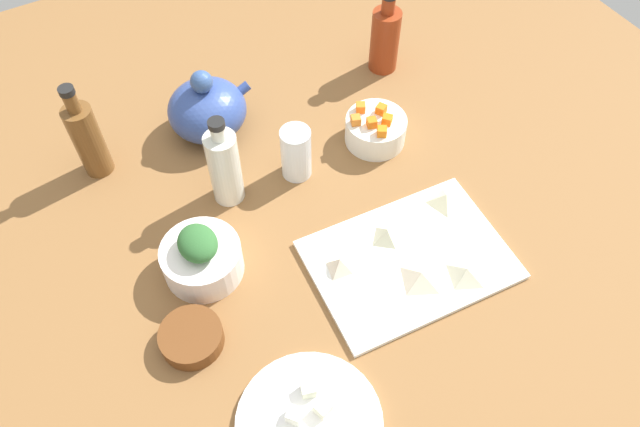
% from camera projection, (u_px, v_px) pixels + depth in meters
% --- Properties ---
extents(tabletop, '(1.90, 1.90, 0.03)m').
position_uv_depth(tabletop, '(320.00, 234.00, 1.15)').
color(tabletop, brown).
rests_on(tabletop, ground).
extents(cutting_board, '(0.36, 0.27, 0.01)m').
position_uv_depth(cutting_board, '(409.00, 260.00, 1.09)').
color(cutting_board, white).
rests_on(cutting_board, tabletop).
extents(plate_tofu, '(0.22, 0.22, 0.01)m').
position_uv_depth(plate_tofu, '(309.00, 423.00, 0.92)').
color(plate_tofu, white).
rests_on(plate_tofu, tabletop).
extents(bowl_greens, '(0.14, 0.14, 0.06)m').
position_uv_depth(bowl_greens, '(202.00, 260.00, 1.06)').
color(bowl_greens, white).
rests_on(bowl_greens, tabletop).
extents(bowl_carrots, '(0.12, 0.12, 0.06)m').
position_uv_depth(bowl_carrots, '(376.00, 130.00, 1.24)').
color(bowl_carrots, white).
rests_on(bowl_carrots, tabletop).
extents(bowl_small_side, '(0.10, 0.10, 0.03)m').
position_uv_depth(bowl_small_side, '(191.00, 337.00, 0.99)').
color(bowl_small_side, brown).
rests_on(bowl_small_side, tabletop).
extents(teapot, '(0.17, 0.15, 0.15)m').
position_uv_depth(teapot, '(207.00, 109.00, 1.23)').
color(teapot, '#31498E').
rests_on(teapot, tabletop).
extents(bottle_0, '(0.06, 0.06, 0.19)m').
position_uv_depth(bottle_0, '(385.00, 38.00, 1.33)').
color(bottle_0, maroon).
rests_on(bottle_0, tabletop).
extents(bottle_1, '(0.06, 0.06, 0.21)m').
position_uv_depth(bottle_1, '(87.00, 138.00, 1.15)').
color(bottle_1, brown).
rests_on(bottle_1, tabletop).
extents(bottle_2, '(0.06, 0.06, 0.20)m').
position_uv_depth(bottle_2, '(224.00, 166.00, 1.11)').
color(bottle_2, silver).
rests_on(bottle_2, tabletop).
extents(drinking_glass_0, '(0.06, 0.06, 0.11)m').
position_uv_depth(drinking_glass_0, '(296.00, 153.00, 1.17)').
color(drinking_glass_0, white).
rests_on(drinking_glass_0, tabletop).
extents(carrot_cube_0, '(0.03, 0.03, 0.02)m').
position_uv_depth(carrot_cube_0, '(387.00, 120.00, 1.21)').
color(carrot_cube_0, orange).
rests_on(carrot_cube_0, bowl_carrots).
extents(carrot_cube_1, '(0.02, 0.02, 0.02)m').
position_uv_depth(carrot_cube_1, '(372.00, 123.00, 1.20)').
color(carrot_cube_1, orange).
rests_on(carrot_cube_1, bowl_carrots).
extents(carrot_cube_2, '(0.02, 0.02, 0.02)m').
position_uv_depth(carrot_cube_2, '(381.00, 109.00, 1.22)').
color(carrot_cube_2, orange).
rests_on(carrot_cube_2, bowl_carrots).
extents(carrot_cube_3, '(0.02, 0.02, 0.02)m').
position_uv_depth(carrot_cube_3, '(361.00, 108.00, 1.23)').
color(carrot_cube_3, orange).
rests_on(carrot_cube_3, bowl_carrots).
extents(carrot_cube_4, '(0.02, 0.02, 0.02)m').
position_uv_depth(carrot_cube_4, '(382.00, 131.00, 1.19)').
color(carrot_cube_4, orange).
rests_on(carrot_cube_4, bowl_carrots).
extents(carrot_cube_5, '(0.02, 0.02, 0.02)m').
position_uv_depth(carrot_cube_5, '(356.00, 120.00, 1.21)').
color(carrot_cube_5, orange).
rests_on(carrot_cube_5, bowl_carrots).
extents(chopped_greens_mound, '(0.07, 0.08, 0.04)m').
position_uv_depth(chopped_greens_mound, '(198.00, 243.00, 1.02)').
color(chopped_greens_mound, '#2D602D').
rests_on(chopped_greens_mound, bowl_greens).
extents(tofu_cube_1, '(0.03, 0.03, 0.02)m').
position_uv_depth(tofu_cube_1, '(295.00, 415.00, 0.91)').
color(tofu_cube_1, white).
rests_on(tofu_cube_1, plate_tofu).
extents(tofu_cube_2, '(0.03, 0.03, 0.02)m').
position_uv_depth(tofu_cube_2, '(323.00, 408.00, 0.92)').
color(tofu_cube_2, white).
rests_on(tofu_cube_2, plate_tofu).
extents(tofu_cube_5, '(0.03, 0.03, 0.02)m').
position_uv_depth(tofu_cube_5, '(308.00, 389.00, 0.93)').
color(tofu_cube_5, white).
rests_on(tofu_cube_5, plate_tofu).
extents(dumpling_0, '(0.05, 0.05, 0.03)m').
position_uv_depth(dumpling_0, '(340.00, 264.00, 1.06)').
color(dumpling_0, beige).
rests_on(dumpling_0, cutting_board).
extents(dumpling_1, '(0.07, 0.08, 0.03)m').
position_uv_depth(dumpling_1, '(421.00, 277.00, 1.05)').
color(dumpling_1, beige).
rests_on(dumpling_1, cutting_board).
extents(dumpling_2, '(0.05, 0.04, 0.03)m').
position_uv_depth(dumpling_2, '(386.00, 234.00, 1.10)').
color(dumpling_2, beige).
rests_on(dumpling_2, cutting_board).
extents(dumpling_3, '(0.07, 0.07, 0.02)m').
position_uv_depth(dumpling_3, '(446.00, 198.00, 1.15)').
color(dumpling_3, beige).
rests_on(dumpling_3, cutting_board).
extents(dumpling_4, '(0.07, 0.07, 0.03)m').
position_uv_depth(dumpling_4, '(466.00, 273.00, 1.05)').
color(dumpling_4, beige).
rests_on(dumpling_4, cutting_board).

